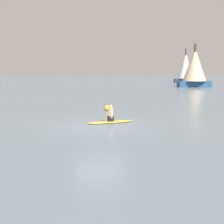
# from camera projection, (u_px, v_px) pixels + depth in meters

# --- Properties ---
(ground_plane) EXTENTS (400.00, 400.00, 0.00)m
(ground_plane) POSITION_uv_depth(u_px,v_px,m) (100.00, 126.00, 15.30)
(ground_plane) COLOR slate
(surfboard) EXTENTS (0.96, 2.71, 0.08)m
(surfboard) POSITION_uv_depth(u_px,v_px,m) (111.00, 122.00, 16.42)
(surfboard) COLOR gold
(surfboard) RESTS_ON ground
(person_paddler) EXTENTS (0.40, 0.32, 0.90)m
(person_paddler) POSITION_uv_depth(u_px,v_px,m) (111.00, 114.00, 16.36)
(person_paddler) COLOR black
(person_paddler) RESTS_ON surfboard
(sailboat_center_horizon) EXTENTS (4.59, 5.99, 7.51)m
(sailboat_center_horizon) POSITION_uv_depth(u_px,v_px,m) (195.00, 67.00, 52.86)
(sailboat_center_horizon) COLOR navy
(sailboat_center_horizon) RESTS_ON ground
(sailboat_distant) EXTENTS (4.54, 5.52, 8.21)m
(sailboat_distant) POSITION_uv_depth(u_px,v_px,m) (186.00, 67.00, 74.21)
(sailboat_distant) COLOR #2D3851
(sailboat_distant) RESTS_ON ground
(buoy_marker) EXTENTS (0.38, 0.38, 0.38)m
(buoy_marker) POSITION_uv_depth(u_px,v_px,m) (107.00, 108.00, 21.44)
(buoy_marker) COLOR yellow
(buoy_marker) RESTS_ON ground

